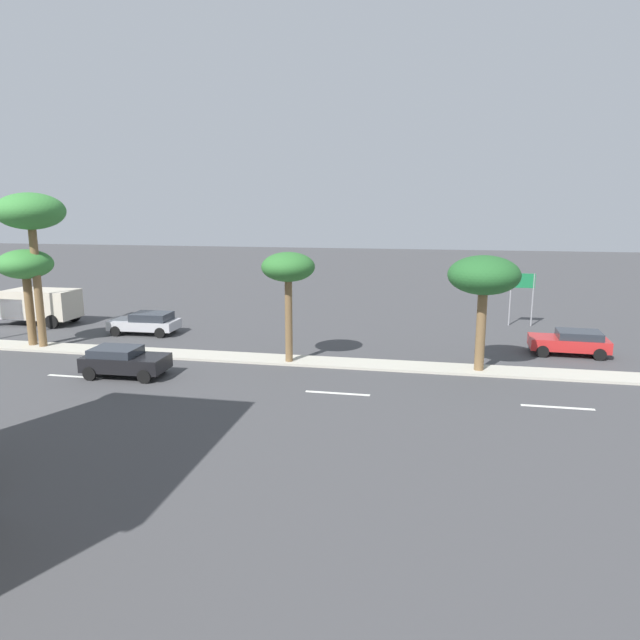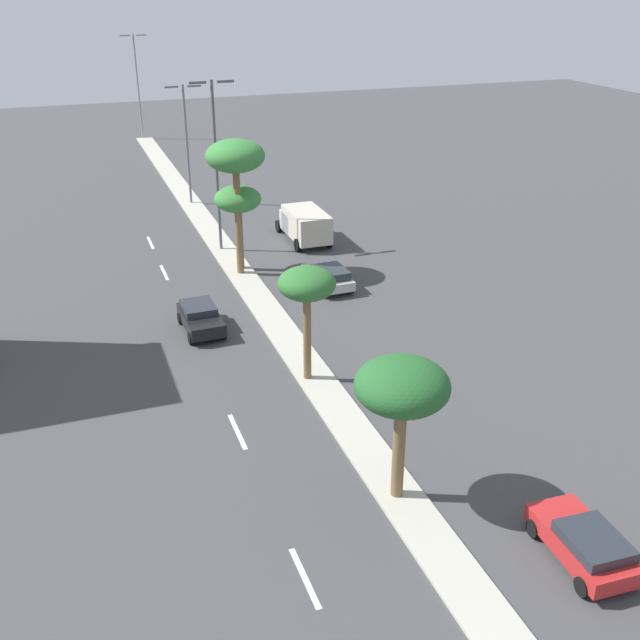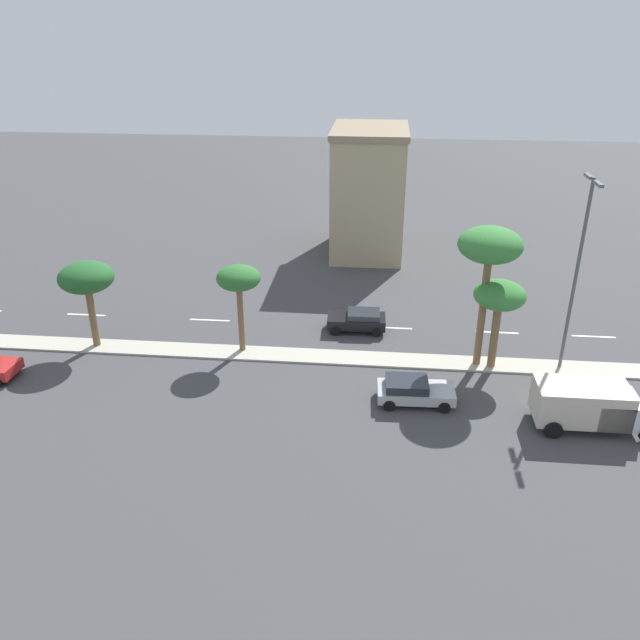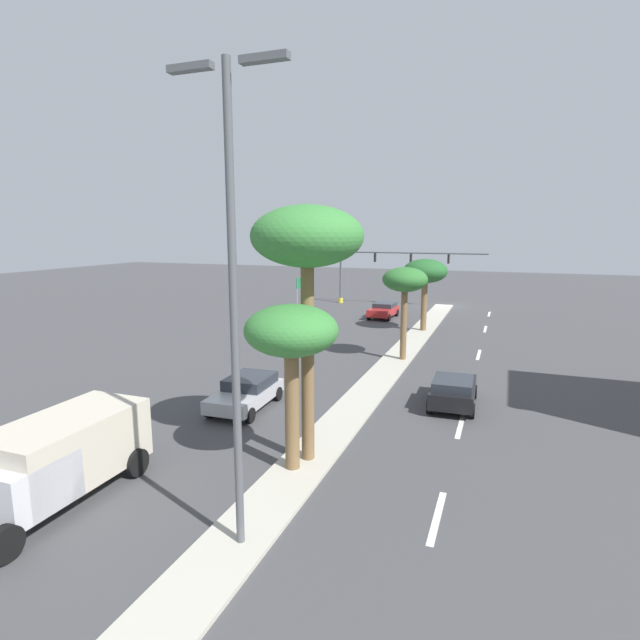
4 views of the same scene
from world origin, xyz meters
The scene contains 13 objects.
ground_plane centered at (0.00, 32.74, 0.00)m, with size 160.00×160.00×0.00m, color #424244.
lane_stripe_far centered at (-4.61, 11.73, 0.01)m, with size 0.20×2.80×0.01m, color silver.
lane_stripe_leading centered at (-4.61, 20.64, 0.01)m, with size 0.20×2.80×0.01m, color silver.
lane_stripe_inboard centered at (-4.61, 33.19, 0.01)m, with size 0.20×2.80×0.01m, color silver.
directional_road_sign centered at (11.74, 10.97, 2.57)m, with size 0.10×1.58×3.52m.
palm_tree_rear centered at (-0.11, 14.47, 4.62)m, with size 3.36×3.36×5.52m.
palm_tree_center centered at (-0.38, 23.86, 4.79)m, with size 2.66×2.66×5.55m.
palm_tree_left centered at (0.00, 38.28, 7.42)m, with size 3.60×3.60×8.49m.
palm_tree_inboard centered at (0.22, 39.10, 4.57)m, with size 2.97×2.97×5.42m.
sedan_silver_center centered at (4.53, 34.32, 0.73)m, with size 2.22×4.22×1.36m.
sedan_red_outboard centered at (4.25, 9.40, 0.73)m, with size 2.18×4.08×1.33m.
sedan_black_right centered at (-4.05, 30.93, 0.75)m, with size 2.08×3.89×1.38m.
box_truck centered at (5.96, 43.10, 1.31)m, with size 2.63×5.81×2.35m.
Camera 1 is at (-27.71, 16.81, 7.90)m, focal length 32.09 mm.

